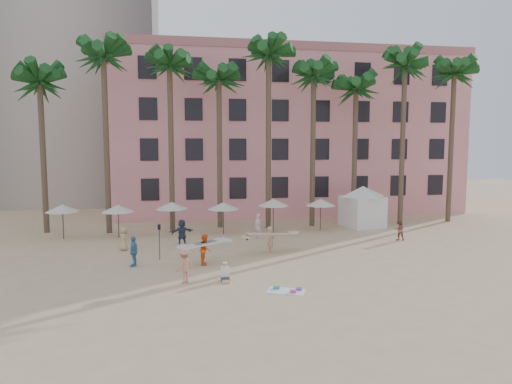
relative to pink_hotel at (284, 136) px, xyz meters
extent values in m
plane|color=#D1B789|center=(-7.00, -26.00, -8.00)|extent=(120.00, 120.00, 0.00)
cube|color=pink|center=(0.00, 0.00, 0.00)|extent=(35.00, 14.00, 16.00)
cylinder|color=brown|center=(-22.00, -10.50, -2.00)|extent=(0.44, 0.44, 12.00)
cylinder|color=brown|center=(-17.00, -11.50, -1.00)|extent=(0.44, 0.44, 14.00)
cylinder|color=brown|center=(-12.00, -11.00, -1.25)|extent=(0.44, 0.44, 13.50)
cylinder|color=brown|center=(-8.00, -10.50, -1.75)|extent=(0.44, 0.44, 12.50)
cylinder|color=brown|center=(-4.00, -11.50, -0.75)|extent=(0.44, 0.44, 14.50)
cylinder|color=brown|center=(0.00, -11.00, -1.50)|extent=(0.44, 0.44, 13.00)
cylinder|color=brown|center=(4.00, -10.50, -2.00)|extent=(0.44, 0.44, 12.00)
cylinder|color=brown|center=(8.00, -11.50, -1.00)|extent=(0.44, 0.44, 14.00)
cylinder|color=brown|center=(13.00, -11.00, -1.25)|extent=(0.44, 0.44, 13.50)
cylinder|color=#332B23|center=(-20.00, -13.50, -6.75)|extent=(0.07, 0.07, 2.50)
cone|color=silver|center=(-20.00, -13.50, -5.65)|extent=(2.50, 2.50, 0.55)
cylinder|color=#332B23|center=(-16.00, -13.60, -6.80)|extent=(0.07, 0.07, 2.40)
cone|color=silver|center=(-16.00, -13.60, -5.75)|extent=(2.50, 2.50, 0.55)
cylinder|color=#332B23|center=(-12.00, -13.40, -6.75)|extent=(0.07, 0.07, 2.50)
cone|color=silver|center=(-12.00, -13.40, -5.65)|extent=(2.50, 2.50, 0.55)
cylinder|color=#332B23|center=(-8.00, -13.50, -6.80)|extent=(0.07, 0.07, 2.40)
cone|color=silver|center=(-8.00, -13.50, -5.75)|extent=(2.50, 2.50, 0.55)
cylinder|color=#332B23|center=(-4.00, -13.60, -6.70)|extent=(0.07, 0.07, 2.60)
cone|color=silver|center=(-4.00, -13.60, -5.55)|extent=(2.50, 2.50, 0.55)
cylinder|color=#332B23|center=(0.00, -13.40, -6.75)|extent=(0.07, 0.07, 2.50)
cone|color=silver|center=(0.00, -13.40, -5.65)|extent=(2.50, 2.50, 0.55)
cube|color=white|center=(4.16, -12.13, -6.70)|extent=(3.56, 3.56, 2.60)
cone|color=white|center=(4.16, -12.13, -4.95)|extent=(5.35, 5.35, 0.90)
cube|color=white|center=(-6.37, -28.08, -7.99)|extent=(2.05, 1.64, 0.02)
cube|color=teal|center=(-6.75, -27.70, -7.93)|extent=(0.38, 0.35, 0.10)
cube|color=#DA3C88|center=(-6.09, -28.42, -7.92)|extent=(0.34, 0.31, 0.12)
cube|color=#6346A8|center=(-5.70, -28.05, -7.94)|extent=(0.36, 0.38, 0.08)
imported|color=tan|center=(-5.56, -20.34, -7.12)|extent=(0.63, 0.75, 1.76)
cube|color=beige|center=(-5.56, -20.34, -6.77)|extent=(3.47, 1.60, 0.40)
imported|color=orange|center=(-9.94, -22.43, -7.10)|extent=(0.75, 0.93, 1.80)
cube|color=silver|center=(-9.94, -22.43, -6.74)|extent=(2.96, 1.91, 0.30)
imported|color=tan|center=(-11.21, -25.89, -7.10)|extent=(1.29, 1.29, 1.79)
imported|color=#98523F|center=(4.64, -17.97, -7.21)|extent=(0.89, 0.77, 1.58)
imported|color=tan|center=(-15.12, -17.99, -7.21)|extent=(0.90, 0.91, 1.59)
imported|color=#4D86B3|center=(-14.07, -22.21, -7.11)|extent=(0.68, 1.12, 1.79)
imported|color=beige|center=(-5.64, -15.79, -7.04)|extent=(0.75, 0.84, 1.93)
imported|color=#35425C|center=(-11.28, -17.18, -7.06)|extent=(1.82, 0.99, 1.87)
cylinder|color=black|center=(-12.65, -20.96, -6.95)|extent=(0.04, 0.04, 2.10)
cube|color=black|center=(-12.65, -20.96, -5.95)|extent=(0.18, 0.03, 0.35)
cube|color=#3F3F4C|center=(-9.11, -25.91, -7.89)|extent=(0.43, 0.40, 0.23)
cube|color=tan|center=(-9.11, -26.24, -7.94)|extent=(0.38, 0.43, 0.11)
cube|color=white|center=(-9.11, -25.86, -7.52)|extent=(0.42, 0.25, 0.53)
sphere|color=tan|center=(-9.11, -25.86, -7.14)|extent=(0.23, 0.23, 0.23)
camera|label=1|loc=(-11.37, -49.01, -0.89)|focal=32.00mm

